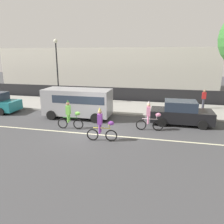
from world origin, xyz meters
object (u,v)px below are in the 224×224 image
pedestrian_onlooker (204,99)px  parade_cyclist_lime (70,116)px  street_lamp_post (57,62)px  parked_van_grey (79,101)px  parked_car_black (181,113)px  parade_cyclist_purple (102,126)px  parade_cyclist_pink (150,118)px

pedestrian_onlooker → parade_cyclist_lime: bearing=-141.9°
parade_cyclist_lime → pedestrian_onlooker: bearing=38.1°
street_lamp_post → pedestrian_onlooker: size_ratio=3.62×
parked_van_grey → pedestrian_onlooker: (9.55, 4.58, -0.27)m
parade_cyclist_lime → parked_car_black: 7.46m
parked_van_grey → parade_cyclist_purple: bearing=-53.9°
parked_van_grey → pedestrian_onlooker: size_ratio=3.09×
pedestrian_onlooker → parade_cyclist_pink: bearing=-123.3°
street_lamp_post → pedestrian_onlooker: 13.43m
parade_cyclist_purple → parked_van_grey: bearing=126.1°
parked_van_grey → parked_car_black: 7.42m
parade_cyclist_purple → pedestrian_onlooker: (6.59, 8.65, 0.17)m
parade_cyclist_purple → parade_cyclist_pink: same height
parked_car_black → parked_van_grey: bearing=-179.4°
parade_cyclist_purple → street_lamp_post: 10.68m
street_lamp_post → parade_cyclist_pink: bearing=-31.7°
parade_cyclist_pink → street_lamp_post: (-8.94, 5.52, 3.15)m
parked_van_grey → pedestrian_onlooker: parked_van_grey is taller
parade_cyclist_lime → pedestrian_onlooker: size_ratio=1.19×
parked_car_black → pedestrian_onlooker: 4.99m
parade_cyclist_pink → parade_cyclist_purple: bearing=-136.2°
parked_van_grey → parked_car_black: parked_van_grey is taller
parade_cyclist_lime → parked_car_black: size_ratio=0.47×
parade_cyclist_purple → parked_van_grey: (-2.97, 4.07, 0.44)m
parade_cyclist_pink → street_lamp_post: street_lamp_post is taller
parade_cyclist_purple → parked_car_black: parade_cyclist_purple is taller
parked_car_black → parade_cyclist_pink: bearing=-138.0°
parade_cyclist_lime → parade_cyclist_purple: size_ratio=1.00×
parade_cyclist_lime → parade_cyclist_pink: (4.99, 0.86, 0.00)m
parade_cyclist_pink → parked_van_grey: parked_van_grey is taller
parade_cyclist_lime → parked_van_grey: parked_van_grey is taller
parked_van_grey → parked_car_black: (7.41, 0.08, -0.50)m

